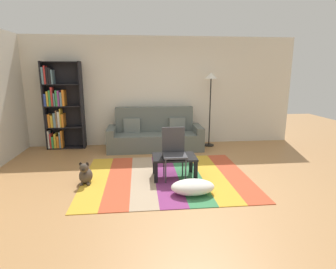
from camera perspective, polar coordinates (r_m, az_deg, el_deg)
name	(u,v)px	position (r m, az deg, el deg)	size (l,w,h in m)	color
ground_plane	(174,179)	(4.89, 1.34, -9.27)	(14.00, 14.00, 0.00)	#B27F4C
back_wall	(162,92)	(7.08, -1.26, 8.90)	(6.80, 0.10, 2.70)	silver
rug	(166,177)	(4.97, -0.34, -8.85)	(2.91, 2.38, 0.01)	gold
couch	(155,135)	(6.70, -2.71, -0.12)	(2.26, 0.80, 1.00)	#59605B
bookshelf	(59,108)	(7.11, -21.63, 5.13)	(0.90, 0.28, 2.08)	black
coffee_table	(174,160)	(4.86, 1.32, -5.29)	(0.76, 0.52, 0.39)	black
pouf	(193,187)	(4.30, 5.16, -10.81)	(0.67, 0.42, 0.22)	white
dog	(86,174)	(4.87, -16.76, -7.94)	(0.22, 0.35, 0.40)	#473D33
standing_lamp	(211,85)	(6.88, 8.88, 10.07)	(0.32, 0.32, 1.82)	black
tv_remote	(173,155)	(4.85, 1.12, -4.33)	(0.04, 0.15, 0.02)	black
folding_chair	(174,149)	(4.80, 1.24, -2.97)	(0.40, 0.40, 0.90)	#38383D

